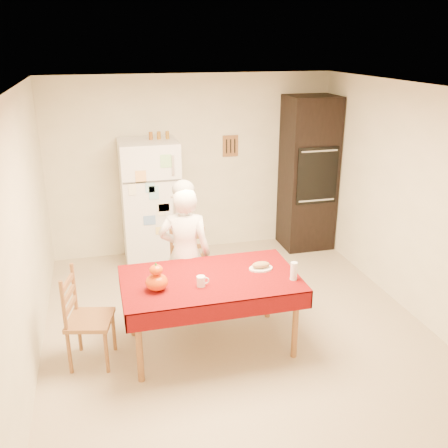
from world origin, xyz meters
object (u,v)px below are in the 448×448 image
object	(u,v)px
oven_cabinet	(308,174)
coffee_mug	(201,281)
bread_plate	(261,268)
chair_far	(189,268)
refrigerator	(151,204)
pumpkin_lower	(157,282)
chair_left	(83,315)
dining_table	(210,284)
seated_woman	(185,255)
wine_glass	(294,271)

from	to	relation	value
oven_cabinet	coffee_mug	world-z (taller)	oven_cabinet
bread_plate	chair_far	bearing A→B (deg)	128.83
refrigerator	pumpkin_lower	xyz separation A→B (m)	(-0.22, -2.31, -0.01)
chair_left	pumpkin_lower	bearing A→B (deg)	-89.94
coffee_mug	pumpkin_lower	size ratio (longest dim) A/B	0.48
oven_cabinet	chair_far	size ratio (longest dim) A/B	2.32
refrigerator	oven_cabinet	distance (m)	2.29
oven_cabinet	bread_plate	distance (m)	2.63
dining_table	pumpkin_lower	distance (m)	0.56
chair_far	dining_table	bearing A→B (deg)	-79.92
coffee_mug	pumpkin_lower	bearing A→B (deg)	175.73
pumpkin_lower	bread_plate	distance (m)	1.08
seated_woman	bread_plate	distance (m)	0.86
wine_glass	pumpkin_lower	bearing A→B (deg)	174.94
refrigerator	chair_left	size ratio (longest dim) A/B	1.79
dining_table	chair_far	world-z (taller)	chair_far
refrigerator	seated_woman	world-z (taller)	refrigerator
pumpkin_lower	dining_table	bearing A→B (deg)	12.77
refrigerator	chair_far	bearing A→B (deg)	-79.92
oven_cabinet	pumpkin_lower	distance (m)	3.44
oven_cabinet	dining_table	bearing A→B (deg)	-131.38
refrigerator	bread_plate	size ratio (longest dim) A/B	7.08
seated_woman	coffee_mug	xyz separation A→B (m)	(0.01, -0.75, 0.05)
oven_cabinet	refrigerator	bearing A→B (deg)	-178.82
seated_woman	refrigerator	bearing A→B (deg)	-68.85
seated_woman	wine_glass	bearing A→B (deg)	152.10
dining_table	chair_left	bearing A→B (deg)	178.05
seated_woman	wine_glass	xyz separation A→B (m)	(0.90, -0.83, 0.09)
oven_cabinet	bread_plate	bearing A→B (deg)	-123.39
seated_woman	chair_left	bearing A→B (deg)	42.12
chair_left	bread_plate	world-z (taller)	chair_left
chair_far	bread_plate	world-z (taller)	chair_far
oven_cabinet	bread_plate	xyz separation A→B (m)	(-1.44, -2.18, -0.33)
refrigerator	dining_table	xyz separation A→B (m)	(0.31, -2.19, -0.16)
pumpkin_lower	chair_far	bearing A→B (deg)	63.12
oven_cabinet	coffee_mug	bearing A→B (deg)	-131.26
oven_cabinet	coffee_mug	distance (m)	3.18
wine_glass	oven_cabinet	bearing A→B (deg)	63.98
seated_woman	bread_plate	xyz separation A→B (m)	(0.67, -0.54, 0.01)
coffee_mug	bread_plate	world-z (taller)	coffee_mug
bread_plate	chair_left	bearing A→B (deg)	-179.58
seated_woman	coffee_mug	world-z (taller)	seated_woman
chair_left	dining_table	bearing A→B (deg)	-78.69
refrigerator	bread_plate	xyz separation A→B (m)	(0.84, -2.13, -0.08)
chair_far	seated_woman	bearing A→B (deg)	-104.63
seated_woman	pumpkin_lower	world-z (taller)	seated_woman
chair_left	wine_glass	distance (m)	2.03
oven_cabinet	dining_table	world-z (taller)	oven_cabinet
oven_cabinet	pumpkin_lower	bearing A→B (deg)	-136.68
dining_table	refrigerator	bearing A→B (deg)	98.13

